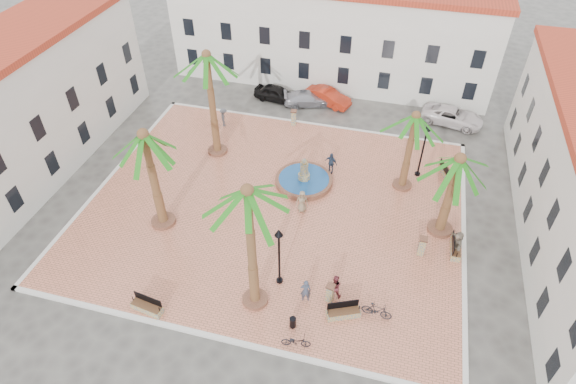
% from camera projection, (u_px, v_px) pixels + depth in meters
% --- Properties ---
extents(ground, '(120.00, 120.00, 0.00)m').
position_uv_depth(ground, '(274.00, 207.00, 34.26)').
color(ground, '#56544F').
rests_on(ground, ground).
extents(plaza, '(26.00, 22.00, 0.15)m').
position_uv_depth(plaza, '(274.00, 206.00, 34.21)').
color(plaza, '#DA7D5D').
rests_on(plaza, ground).
extents(kerb_n, '(26.30, 0.30, 0.16)m').
position_uv_depth(kerb_n, '(309.00, 124.00, 42.22)').
color(kerb_n, silver).
rests_on(kerb_n, ground).
extents(kerb_s, '(26.30, 0.30, 0.16)m').
position_uv_depth(kerb_s, '(218.00, 338.00, 26.20)').
color(kerb_s, silver).
rests_on(kerb_s, ground).
extents(kerb_e, '(0.30, 22.30, 0.16)m').
position_uv_depth(kerb_e, '(464.00, 240.00, 31.68)').
color(kerb_e, silver).
rests_on(kerb_e, ground).
extents(kerb_w, '(0.30, 22.30, 0.16)m').
position_uv_depth(kerb_w, '(111.00, 176.00, 36.74)').
color(kerb_w, silver).
rests_on(kerb_w, ground).
extents(building_north, '(30.40, 7.40, 9.50)m').
position_uv_depth(building_north, '(332.00, 32.00, 45.69)').
color(building_north, white).
rests_on(building_north, ground).
extents(building_west, '(6.40, 24.40, 10.00)m').
position_uv_depth(building_west, '(20.00, 109.00, 34.66)').
color(building_west, white).
rests_on(building_west, ground).
extents(fountain, '(4.27, 4.27, 2.21)m').
position_uv_depth(fountain, '(304.00, 180.00, 35.83)').
color(fountain, brown).
rests_on(fountain, plaza).
extents(palm_nw, '(5.07, 5.07, 8.73)m').
position_uv_depth(palm_nw, '(208.00, 66.00, 34.06)').
color(palm_nw, brown).
rests_on(palm_nw, plaza).
extents(palm_sw, '(5.33, 5.33, 7.60)m').
position_uv_depth(palm_sw, '(146.00, 146.00, 28.67)').
color(palm_sw, brown).
rests_on(palm_sw, plaza).
extents(palm_s, '(4.87, 4.87, 8.82)m').
position_uv_depth(palm_s, '(248.00, 204.00, 22.98)').
color(palm_s, brown).
rests_on(palm_s, plaza).
extents(palm_e, '(5.36, 5.36, 6.37)m').
position_uv_depth(palm_e, '(457.00, 169.00, 28.90)').
color(palm_e, brown).
rests_on(palm_e, plaza).
extents(palm_ne, '(4.58, 4.58, 6.42)m').
position_uv_depth(palm_ne, '(414.00, 125.00, 32.23)').
color(palm_ne, brown).
rests_on(palm_ne, plaza).
extents(bench_s, '(1.98, 0.86, 1.01)m').
position_uv_depth(bench_s, '(147.00, 307.00, 27.30)').
color(bench_s, gray).
rests_on(bench_s, plaza).
extents(bench_se, '(1.98, 1.32, 1.01)m').
position_uv_depth(bench_se, '(343.00, 313.00, 27.01)').
color(bench_se, gray).
rests_on(bench_se, plaza).
extents(bench_e, '(0.63, 1.92, 1.01)m').
position_uv_depth(bench_e, '(455.00, 248.00, 30.69)').
color(bench_e, gray).
rests_on(bench_e, plaza).
extents(bench_ne, '(1.20, 1.89, 0.96)m').
position_uv_depth(bench_ne, '(446.00, 172.00, 36.57)').
color(bench_ne, gray).
rests_on(bench_ne, plaza).
extents(lamppost_s, '(0.48, 0.48, 4.45)m').
position_uv_depth(lamppost_s, '(279.00, 247.00, 27.05)').
color(lamppost_s, black).
rests_on(lamppost_s, plaza).
extents(lamppost_e, '(0.49, 0.49, 4.51)m').
position_uv_depth(lamppost_e, '(425.00, 142.00, 34.74)').
color(lamppost_e, black).
rests_on(lamppost_e, plaza).
extents(bollard_se, '(0.56, 0.56, 1.34)m').
position_uv_depth(bollard_se, '(330.00, 293.00, 27.54)').
color(bollard_se, gray).
rests_on(bollard_se, plaza).
extents(bollard_n, '(0.56, 0.56, 1.41)m').
position_uv_depth(bollard_n, '(294.00, 117.00, 41.50)').
color(bollard_n, gray).
rests_on(bollard_n, plaza).
extents(bollard_e, '(0.51, 0.51, 1.42)m').
position_uv_depth(bollard_e, '(422.00, 246.00, 30.22)').
color(bollard_e, gray).
rests_on(bollard_e, plaza).
extents(litter_bin, '(0.37, 0.37, 0.71)m').
position_uv_depth(litter_bin, '(293.00, 322.00, 26.45)').
color(litter_bin, black).
rests_on(litter_bin, plaza).
extents(cyclist_a, '(0.70, 0.55, 1.70)m').
position_uv_depth(cyclist_a, '(306.00, 291.00, 27.47)').
color(cyclist_a, '#363F53').
rests_on(cyclist_a, plaza).
extents(bicycle_a, '(1.66, 0.80, 0.84)m').
position_uv_depth(bicycle_a, '(296.00, 341.00, 25.50)').
color(bicycle_a, black).
rests_on(bicycle_a, plaza).
extents(cyclist_b, '(0.89, 0.73, 1.70)m').
position_uv_depth(cyclist_b, '(335.00, 286.00, 27.70)').
color(cyclist_b, maroon).
rests_on(cyclist_b, plaza).
extents(bicycle_b, '(1.79, 0.67, 1.05)m').
position_uv_depth(bicycle_b, '(377.00, 311.00, 26.83)').
color(bicycle_b, black).
rests_on(bicycle_b, plaza).
extents(pedestrian_fountain_a, '(0.93, 0.69, 1.73)m').
position_uv_depth(pedestrian_fountain_a, '(302.00, 202.00, 33.15)').
color(pedestrian_fountain_a, '#8C7A5E').
rests_on(pedestrian_fountain_a, plaza).
extents(pedestrian_fountain_b, '(1.11, 0.75, 1.76)m').
position_uv_depth(pedestrian_fountain_b, '(331.00, 163.00, 36.42)').
color(pedestrian_fountain_b, '#2C3B51').
rests_on(pedestrian_fountain_b, plaza).
extents(pedestrian_north, '(0.99, 1.25, 1.69)m').
position_uv_depth(pedestrian_north, '(224.00, 117.00, 41.31)').
color(pedestrian_north, '#535359').
rests_on(pedestrian_north, plaza).
extents(pedestrian_east, '(0.87, 1.68, 1.73)m').
position_uv_depth(pedestrian_east, '(458.00, 242.00, 30.26)').
color(pedestrian_east, gray).
rests_on(pedestrian_east, plaza).
extents(car_black, '(4.49, 2.40, 1.45)m').
position_uv_depth(car_black, '(277.00, 93.00, 44.91)').
color(car_black, black).
rests_on(car_black, ground).
extents(car_red, '(4.73, 2.90, 1.47)m').
position_uv_depth(car_red, '(327.00, 97.00, 44.43)').
color(car_red, red).
rests_on(car_red, ground).
extents(car_silver, '(4.86, 3.16, 1.31)m').
position_uv_depth(car_silver, '(308.00, 98.00, 44.38)').
color(car_silver, '#A2A2AB').
rests_on(car_silver, ground).
extents(car_white, '(5.63, 3.39, 1.46)m').
position_uv_depth(car_white, '(453.00, 116.00, 41.93)').
color(car_white, white).
rests_on(car_white, ground).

